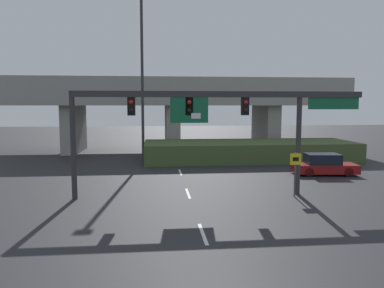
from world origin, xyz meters
name	(u,v)px	position (x,y,z in m)	size (l,w,h in m)	color
lane_markings	(184,181)	(0.00, 14.82, 0.00)	(0.14, 22.25, 0.01)	silver
signal_gantry	(211,111)	(1.17, 10.81, 4.59)	(15.62, 0.44, 5.64)	#2D2D30
speed_limit_sign	(295,168)	(5.62, 10.17, 1.56)	(0.60, 0.11, 2.40)	#4C4C4C
highway_light_pole_near	(142,76)	(-2.86, 23.75, 7.43)	(0.70, 0.36, 14.11)	#2D2D30
overpass_bridge	(172,102)	(0.00, 31.44, 5.20)	(36.46, 8.21, 7.65)	gray
grass_embankment	(249,151)	(6.57, 23.81, 0.83)	(18.60, 6.18, 1.65)	#42562D
parked_sedan_near_right	(324,165)	(10.05, 16.21, 0.69)	(4.53, 2.17, 1.50)	maroon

